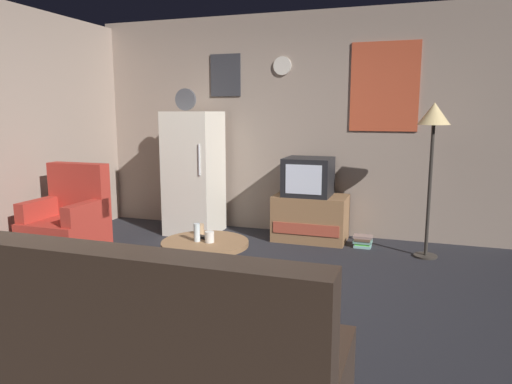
{
  "coord_description": "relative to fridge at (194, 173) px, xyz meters",
  "views": [
    {
      "loc": [
        1.48,
        -3.28,
        1.51
      ],
      "look_at": [
        0.06,
        0.9,
        0.75
      ],
      "focal_mm": 33.29,
      "sensor_mm": 36.0,
      "label": 1
    }
  ],
  "objects": [
    {
      "name": "wall_with_art",
      "position": [
        1.12,
        0.48,
        0.58
      ],
      "size": [
        5.2,
        0.12,
        2.67
      ],
      "color": "gray",
      "rests_on": "ground_plane"
    },
    {
      "name": "wine_glass",
      "position": [
        0.92,
        -1.83,
        -0.23
      ],
      "size": [
        0.05,
        0.05,
        0.15
      ],
      "primitive_type": "cylinder",
      "color": "silver",
      "rests_on": "coffee_table"
    },
    {
      "name": "fridge",
      "position": [
        0.0,
        0.0,
        0.0
      ],
      "size": [
        0.6,
        0.62,
        1.77
      ],
      "color": "silver",
      "rests_on": "ground_plane"
    },
    {
      "name": "couch",
      "position": [
        1.49,
        -3.37,
        -0.44
      ],
      "size": [
        1.7,
        0.8,
        0.92
      ],
      "color": "#38281E",
      "rests_on": "ground_plane"
    },
    {
      "name": "armchair",
      "position": [
        -0.82,
        -1.32,
        -0.42
      ],
      "size": [
        0.68,
        0.68,
        0.96
      ],
      "color": "#A52D23",
      "rests_on": "ground_plane"
    },
    {
      "name": "ground_plane",
      "position": [
        1.11,
        -1.97,
        -0.75
      ],
      "size": [
        12.0,
        12.0,
        0.0
      ],
      "primitive_type": "plane",
      "color": "#232328"
    },
    {
      "name": "standing_lamp",
      "position": [
        2.74,
        -0.16,
        0.6
      ],
      "size": [
        0.32,
        0.32,
        1.59
      ],
      "color": "#332D28",
      "rests_on": "ground_plane"
    },
    {
      "name": "book_stack",
      "position": [
        2.07,
        -0.0,
        -0.69
      ],
      "size": [
        0.21,
        0.17,
        0.13
      ],
      "color": "#8BBFBD",
      "rests_on": "ground_plane"
    },
    {
      "name": "remote_control",
      "position": [
        0.93,
        -1.74,
        -0.3
      ],
      "size": [
        0.16,
        0.1,
        0.02
      ],
      "primitive_type": "cube",
      "rotation": [
        0.0,
        0.0,
        -0.39
      ],
      "color": "black",
      "rests_on": "coffee_table"
    },
    {
      "name": "crt_tv",
      "position": [
        1.41,
        0.11,
        -0.0
      ],
      "size": [
        0.54,
        0.51,
        0.44
      ],
      "color": "black",
      "rests_on": "tv_stand"
    },
    {
      "name": "mug_ceramic_tan",
      "position": [
        0.84,
        -1.62,
        -0.26
      ],
      "size": [
        0.08,
        0.08,
        0.09
      ],
      "primitive_type": "cylinder",
      "color": "tan",
      "rests_on": "coffee_table"
    },
    {
      "name": "mug_ceramic_white",
      "position": [
        1.03,
        -1.83,
        -0.26
      ],
      "size": [
        0.08,
        0.08,
        0.09
      ],
      "primitive_type": "cylinder",
      "color": "silver",
      "rests_on": "coffee_table"
    },
    {
      "name": "coffee_table",
      "position": [
        0.98,
        -1.81,
        -0.53
      ],
      "size": [
        0.72,
        0.72,
        0.45
      ],
      "color": "#8E6642",
      "rests_on": "ground_plane"
    },
    {
      "name": "tv_stand",
      "position": [
        1.45,
        0.11,
        -0.49
      ],
      "size": [
        0.84,
        0.53,
        0.53
      ],
      "color": "#8E6642",
      "rests_on": "ground_plane"
    }
  ]
}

